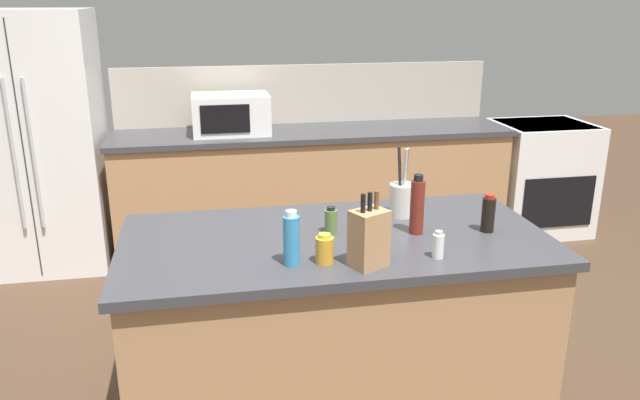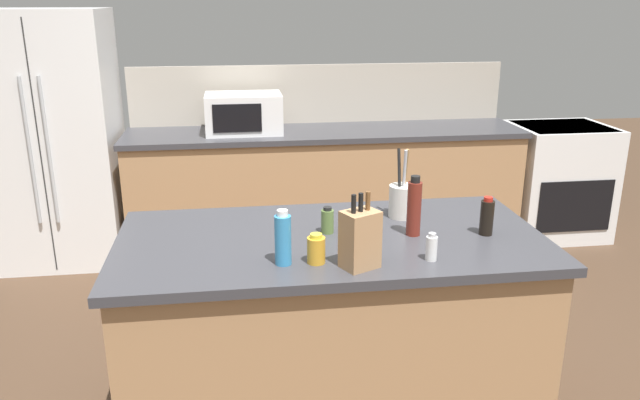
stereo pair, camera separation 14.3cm
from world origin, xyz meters
TOP-DOWN VIEW (x-y plane):
  - back_counter_run at (0.30, 2.20)m, footprint 3.02×0.66m
  - wall_backsplash at (0.30, 2.52)m, footprint 2.98×0.03m
  - kitchen_island at (0.00, 0.00)m, footprint 1.80×0.90m
  - refrigerator at (-1.69, 2.25)m, footprint 0.88×0.75m
  - range_oven at (2.23, 2.20)m, footprint 0.76×0.65m
  - microwave at (-0.31, 2.20)m, footprint 0.56×0.39m
  - knife_block at (0.06, -0.32)m, footprint 0.16×0.15m
  - utensil_crock at (0.36, 0.21)m, footprint 0.12×0.12m
  - vinegar_bottle at (0.35, -0.02)m, footprint 0.06×0.06m
  - salt_shaker at (0.34, -0.29)m, footprint 0.04×0.04m
  - honey_jar at (-0.10, -0.26)m, footprint 0.07×0.07m
  - spice_jar_oregano at (-0.01, 0.05)m, footprint 0.05×0.05m
  - dish_soap_bottle at (-0.22, -0.25)m, footprint 0.06×0.06m
  - soy_sauce_bottle at (0.66, -0.06)m, footprint 0.06×0.06m

SIDE VIEW (x-z plane):
  - range_oven at x=2.23m, z-range 0.01..0.93m
  - back_counter_run at x=0.30m, z-range 0.00..0.94m
  - kitchen_island at x=0.00m, z-range 0.00..0.94m
  - refrigerator at x=-1.69m, z-range 0.00..1.83m
  - salt_shaker at x=0.34m, z-range 0.94..1.05m
  - spice_jar_oregano at x=-0.01m, z-range 0.94..1.05m
  - honey_jar at x=-0.10m, z-range 0.94..1.05m
  - soy_sauce_bottle at x=0.66m, z-range 0.94..1.10m
  - utensil_crock at x=0.36m, z-range 0.86..1.18m
  - dish_soap_bottle at x=-0.22m, z-range 0.93..1.15m
  - knife_block at x=0.06m, z-range 0.91..1.20m
  - vinegar_bottle at x=0.35m, z-range 0.93..1.19m
  - microwave at x=-0.31m, z-range 0.94..1.23m
  - wall_backsplash at x=0.30m, z-range 0.94..1.40m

